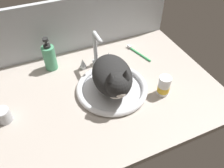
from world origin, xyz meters
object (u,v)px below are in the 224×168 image
at_px(sink_basin, 112,88).
at_px(metal_jar, 3,115).
at_px(soap_pump_bottle, 50,57).
at_px(faucet, 96,53).
at_px(toothbrush, 138,53).
at_px(cat, 113,77).
at_px(pill_bottle, 164,86).

height_order(sink_basin, metal_jar, metal_jar).
bearing_deg(soap_pump_bottle, faucet, -18.30).
distance_m(sink_basin, toothbrush, 0.31).
distance_m(cat, pill_bottle, 0.23).
xyz_separation_m(metal_jar, soap_pump_bottle, (0.25, 0.25, 0.04)).
height_order(sink_basin, cat, cat).
distance_m(pill_bottle, toothbrush, 0.31).
height_order(metal_jar, soap_pump_bottle, soap_pump_bottle).
height_order(sink_basin, faucet, faucet).
relative_size(sink_basin, toothbrush, 1.89).
height_order(faucet, toothbrush, faucet).
bearing_deg(faucet, pill_bottle, -56.65).
relative_size(faucet, toothbrush, 1.14).
xyz_separation_m(pill_bottle, toothbrush, (0.04, 0.31, -0.04)).
height_order(sink_basin, soap_pump_bottle, soap_pump_bottle).
height_order(faucet, metal_jar, faucet).
relative_size(soap_pump_bottle, toothbrush, 1.01).
bearing_deg(metal_jar, pill_bottle, -10.81).
xyz_separation_m(sink_basin, faucet, (0.00, 0.20, 0.06)).
bearing_deg(toothbrush, cat, -138.38).
bearing_deg(faucet, soap_pump_bottle, 161.70).
xyz_separation_m(pill_bottle, soap_pump_bottle, (-0.42, 0.38, 0.02)).
bearing_deg(pill_bottle, faucet, 123.35).
distance_m(faucet, toothbrush, 0.25).
height_order(pill_bottle, toothbrush, pill_bottle).
distance_m(sink_basin, cat, 0.09).
bearing_deg(sink_basin, faucet, 90.00).
bearing_deg(soap_pump_bottle, metal_jar, -134.34).
bearing_deg(sink_basin, metal_jar, 177.80).
relative_size(cat, soap_pump_bottle, 1.95).
bearing_deg(metal_jar, toothbrush, 14.42).
xyz_separation_m(sink_basin, pill_bottle, (0.20, -0.11, 0.03)).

